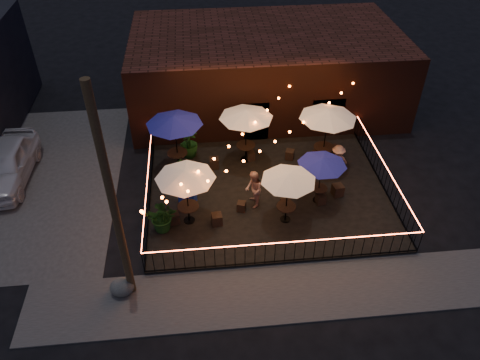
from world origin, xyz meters
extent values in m
plane|color=black|center=(0.00, 0.00, 0.00)|extent=(110.00, 110.00, 0.00)
cube|color=black|center=(0.00, 2.00, 0.07)|extent=(10.00, 8.00, 0.15)
cube|color=#3F3C3A|center=(0.00, -3.25, 0.03)|extent=(18.00, 2.50, 0.05)
cube|color=#34170E|center=(1.00, 10.00, 2.00)|extent=(14.00, 8.00, 4.00)
cube|color=black|center=(0.00, 6.12, 1.10)|extent=(1.20, 0.24, 2.20)
cube|color=black|center=(3.50, 6.12, 1.60)|extent=(1.60, 0.24, 1.20)
cylinder|color=#372A16|center=(-5.40, -2.60, 4.00)|extent=(0.26, 0.26, 8.00)
cube|color=black|center=(0.00, -2.00, 0.23)|extent=(10.00, 0.04, 0.04)
cube|color=black|center=(0.00, -2.00, 1.15)|extent=(10.00, 0.04, 0.04)
cube|color=#FF522B|center=(0.00, -2.00, 1.18)|extent=(10.00, 0.03, 0.02)
cube|color=black|center=(-5.00, 2.00, 0.23)|extent=(0.04, 8.00, 0.04)
cube|color=black|center=(-5.00, 2.00, 1.15)|extent=(0.04, 8.00, 0.04)
cube|color=#FF522B|center=(-5.00, 2.00, 1.18)|extent=(0.03, 8.00, 0.02)
cube|color=black|center=(5.00, 2.00, 0.23)|extent=(0.04, 8.00, 0.04)
cube|color=black|center=(5.00, 2.00, 1.15)|extent=(0.04, 8.00, 0.04)
cube|color=#FF522B|center=(5.00, 2.00, 1.18)|extent=(0.03, 8.00, 0.02)
cylinder|color=black|center=(-3.38, 0.54, 0.17)|extent=(0.46, 0.46, 0.03)
cylinder|color=black|center=(-3.38, 0.54, 0.54)|extent=(0.06, 0.06, 0.75)
cylinder|color=black|center=(-3.38, 0.54, 0.92)|extent=(0.84, 0.84, 0.04)
cylinder|color=black|center=(-3.38, 0.54, 1.40)|extent=(0.05, 0.05, 2.51)
cone|color=white|center=(-3.38, 0.54, 2.50)|extent=(2.41, 2.41, 0.37)
cylinder|color=black|center=(-3.80, 4.09, 0.17)|extent=(0.49, 0.49, 0.03)
cylinder|color=black|center=(-3.80, 4.09, 0.57)|extent=(0.07, 0.07, 0.81)
cylinder|color=black|center=(-3.80, 4.09, 0.98)|extent=(0.90, 0.90, 0.04)
cylinder|color=black|center=(-3.80, 4.09, 1.50)|extent=(0.05, 0.05, 2.70)
cone|color=navy|center=(-3.80, 4.09, 2.68)|extent=(2.79, 2.79, 0.39)
cylinder|color=black|center=(0.43, 0.20, 0.16)|extent=(0.42, 0.42, 0.03)
cylinder|color=black|center=(0.43, 0.20, 0.51)|extent=(0.06, 0.06, 0.69)
cylinder|color=black|center=(0.43, 0.20, 0.86)|extent=(0.77, 0.77, 0.04)
cylinder|color=black|center=(0.43, 0.20, 1.31)|extent=(0.04, 0.04, 2.32)
cone|color=white|center=(0.43, 0.20, 2.32)|extent=(2.34, 2.34, 0.34)
cylinder|color=black|center=(-0.69, 4.40, 0.17)|extent=(0.48, 0.48, 0.03)
cylinder|color=black|center=(-0.69, 4.40, 0.56)|extent=(0.07, 0.07, 0.79)
cylinder|color=black|center=(-0.69, 4.40, 0.96)|extent=(0.88, 0.88, 0.04)
cylinder|color=black|center=(-0.69, 4.40, 1.46)|extent=(0.05, 0.05, 2.63)
cone|color=white|center=(-0.69, 4.40, 2.61)|extent=(2.48, 2.48, 0.38)
cylinder|color=black|center=(1.98, 1.23, 0.16)|extent=(0.40, 0.40, 0.03)
cylinder|color=black|center=(1.98, 1.23, 0.48)|extent=(0.05, 0.05, 0.65)
cylinder|color=black|center=(1.98, 1.23, 0.82)|extent=(0.72, 0.72, 0.04)
cylinder|color=black|center=(1.98, 1.23, 1.23)|extent=(0.04, 0.04, 2.16)
cone|color=navy|center=(1.98, 1.23, 2.17)|extent=(2.60, 2.60, 0.31)
cylinder|color=black|center=(2.81, 3.84, 0.17)|extent=(0.51, 0.51, 0.03)
cylinder|color=black|center=(2.81, 3.84, 0.58)|extent=(0.07, 0.07, 0.83)
cylinder|color=black|center=(2.81, 3.84, 1.00)|extent=(0.92, 0.92, 0.05)
cylinder|color=black|center=(2.81, 3.84, 1.53)|extent=(0.05, 0.05, 2.76)
cone|color=white|center=(2.81, 3.84, 2.74)|extent=(2.64, 2.64, 0.40)
cube|color=black|center=(-3.97, 0.50, 0.38)|extent=(0.46, 0.46, 0.45)
cube|color=black|center=(-2.30, 0.25, 0.39)|extent=(0.44, 0.44, 0.47)
cube|color=black|center=(-4.00, 3.41, 0.37)|extent=(0.45, 0.45, 0.45)
cube|color=black|center=(-2.18, 3.96, 0.39)|extent=(0.42, 0.42, 0.49)
cube|color=black|center=(-1.25, 0.95, 0.35)|extent=(0.42, 0.42, 0.40)
cube|color=black|center=(0.57, 0.90, 0.36)|extent=(0.45, 0.45, 0.43)
cube|color=black|center=(-0.46, 4.37, 0.36)|extent=(0.39, 0.39, 0.42)
cube|color=black|center=(1.37, 4.28, 0.37)|extent=(0.49, 0.49, 0.45)
cube|color=black|center=(2.06, 1.05, 0.37)|extent=(0.42, 0.42, 0.44)
cube|color=black|center=(2.90, 1.49, 0.40)|extent=(0.50, 0.50, 0.50)
cube|color=black|center=(2.59, 3.97, 0.40)|extent=(0.43, 0.43, 0.49)
cube|color=black|center=(3.61, 4.38, 0.38)|extent=(0.41, 0.41, 0.45)
imported|color=tan|center=(0.69, 1.42, 1.02)|extent=(0.60, 0.74, 1.75)
imported|color=#E3AD94|center=(-0.73, 1.20, 0.99)|extent=(0.68, 0.85, 1.67)
imported|color=tan|center=(3.15, 2.78, 0.95)|extent=(1.15, 0.83, 1.59)
imported|color=#123E12|center=(-4.37, 0.17, 0.81)|extent=(1.26, 1.11, 1.33)
imported|color=#17360B|center=(-3.91, 2.93, 0.84)|extent=(0.87, 0.76, 1.37)
imported|color=#124112|center=(-3.29, 4.99, 0.91)|extent=(1.01, 1.01, 1.51)
cube|color=#0F2AAE|center=(-3.41, 1.62, 0.60)|extent=(0.78, 0.64, 0.89)
cube|color=silver|center=(-3.41, 1.62, 1.06)|extent=(0.83, 0.70, 0.06)
ellipsoid|color=#454540|center=(-5.71, -2.69, 0.33)|extent=(0.96, 0.85, 0.67)
imported|color=silver|center=(-11.28, 4.22, 0.83)|extent=(2.06, 4.93, 1.67)
camera|label=1|loc=(-2.74, -13.13, 13.09)|focal=35.00mm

